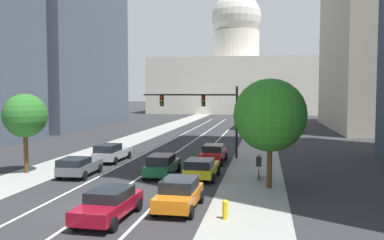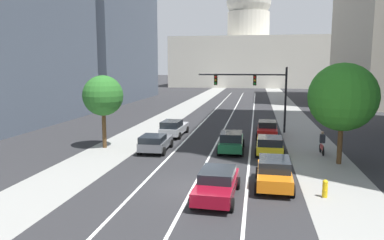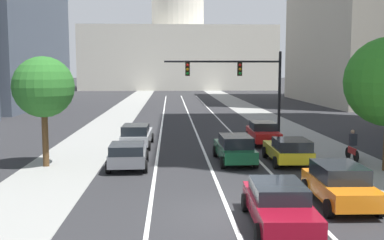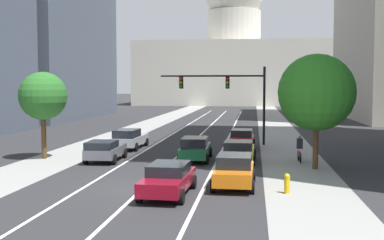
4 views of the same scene
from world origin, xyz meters
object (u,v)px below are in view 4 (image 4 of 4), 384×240
Objects in this scene: capitol_building at (234,61)px; street_tree_mid_left at (43,96)px; car_gray at (105,150)px; fire_hydrant at (287,183)px; car_orange at (234,170)px; street_tree_far_right at (317,92)px; cyclist at (299,149)px; car_crimson at (168,178)px; car_green at (195,148)px; car_yellow at (239,151)px; car_red at (242,139)px; car_silver at (130,138)px; traffic_signal_mast at (230,90)px.

street_tree_mid_left is (-8.56, -93.68, -6.65)m from capitol_building.
fire_hydrant is (10.88, -7.93, -0.27)m from car_gray.
car_orange is 0.63× the size of street_tree_far_right.
street_tree_far_right is (0.68, -2.54, 3.58)m from cyclist.
car_gray is 10.52m from car_crimson.
car_orange is at bearing 153.23° from cyclist.
street_tree_mid_left is at bearing -95.22° from capitol_building.
car_green is (1.42, -93.19, -9.98)m from capitol_building.
car_yellow reaches higher than fire_hydrant.
street_tree_far_right reaches higher than car_red.
capitol_building is at bearing 3.53° from car_yellow.
traffic_signal_mast is (7.43, 3.65, 3.64)m from car_silver.
street_tree_mid_left reaches higher than car_yellow.
street_tree_far_right is (7.28, 7.69, 3.69)m from car_crimson.
car_yellow is 9.92m from car_crimson.
car_gray is 0.92× the size of car_red.
street_tree_far_right is at bearing -150.88° from car_red.
car_orange is at bearing -178.58° from car_red.
traffic_signal_mast is 1.28× the size of street_tree_far_right.
car_silver is at bearing 46.55° from car_green.
car_green is 0.72× the size of street_tree_far_right.
car_red is at bearing -68.26° from traffic_signal_mast.
cyclist is at bearing -30.68° from car_crimson.
street_tree_far_right is (7.28, -2.34, 3.65)m from car_green.
car_yellow is 3.85m from cyclist.
car_gray is (-8.47, -0.64, -0.01)m from car_yellow.
capitol_building is 10.41× the size of car_red.
cyclist is at bearing 104.92° from street_tree_far_right.
car_green reaches higher than car_orange.
car_green is 0.56× the size of traffic_signal_mast.
car_crimson is (5.65, -8.88, 0.00)m from car_gray.
capitol_building is 9.97× the size of car_crimson.
traffic_signal_mast is (-1.05, 9.30, 3.69)m from car_yellow.
capitol_building is 9.73× the size of car_green.
car_crimson is (-2.82, -9.51, -0.01)m from car_yellow.
car_silver is 7.84m from street_tree_mid_left.
car_gray is 10.81m from car_orange.
car_green is at bearing 2.85° from street_tree_mid_left.
car_orange is at bearing -86.38° from traffic_signal_mast.
car_red is 14.81m from street_tree_mid_left.
car_silver is 13.22m from cyclist.
car_green is at bearing 119.97° from fire_hydrant.
car_yellow is 0.90× the size of car_green.
car_green is 9.68m from traffic_signal_mast.
fire_hydrant is 0.14× the size of street_tree_far_right.
car_silver is at bearing 22.65° from car_crimson.
fire_hydrant is at bearing -86.28° from capitol_building.
car_silver is at bearing 66.42° from cyclist.
car_crimson is (1.42, -103.21, -10.03)m from capitol_building.
street_tree_mid_left is at bearing 90.88° from car_yellow.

